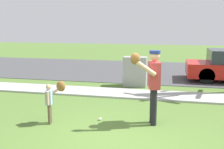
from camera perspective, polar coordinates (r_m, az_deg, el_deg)
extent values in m
plane|color=#4C6B2D|center=(9.06, 5.79, -4.58)|extent=(48.00, 48.00, 0.00)
cube|color=#A3A39E|center=(9.15, 5.86, -4.24)|extent=(36.00, 1.20, 0.06)
cube|color=#424244|center=(14.02, 8.22, 0.85)|extent=(36.00, 6.80, 0.02)
cylinder|color=black|center=(6.41, 9.01, -6.99)|extent=(0.14, 0.14, 0.89)
cylinder|color=black|center=(6.57, 8.78, -6.53)|extent=(0.14, 0.14, 0.89)
cube|color=#B73838|center=(6.31, 9.09, -0.13)|extent=(0.32, 0.47, 0.63)
sphere|color=tan|center=(6.24, 9.22, 3.98)|extent=(0.24, 0.24, 0.24)
cylinder|color=navy|center=(6.23, 9.24, 4.80)|extent=(0.25, 0.25, 0.07)
cylinder|color=tan|center=(5.97, 6.99, 1.53)|extent=(0.56, 0.21, 0.43)
ellipsoid|color=brown|center=(5.92, 5.03, 3.41)|extent=(0.24, 0.18, 0.26)
cylinder|color=tan|center=(6.56, 8.76, 0.46)|extent=(0.10, 0.10, 0.59)
cylinder|color=brown|center=(6.71, -13.14, -8.11)|extent=(0.08, 0.08, 0.49)
cylinder|color=brown|center=(6.62, -13.34, -8.38)|extent=(0.08, 0.08, 0.49)
cube|color=#8CADC6|center=(6.55, -13.40, -4.76)|extent=(0.18, 0.26, 0.35)
sphere|color=tan|center=(6.48, -13.49, -2.62)|extent=(0.13, 0.13, 0.13)
cylinder|color=tan|center=(6.62, -11.90, -3.40)|extent=(0.31, 0.12, 0.24)
ellipsoid|color=brown|center=(6.57, -10.96, -2.50)|extent=(0.24, 0.18, 0.26)
cylinder|color=tan|center=(6.41, -13.71, -5.01)|extent=(0.06, 0.06, 0.33)
sphere|color=white|center=(6.76, -2.59, -9.57)|extent=(0.07, 0.07, 0.07)
cube|color=gray|center=(10.35, 4.98, 0.63)|extent=(0.90, 0.51, 1.16)
cylinder|color=black|center=(12.89, 18.89, 1.01)|extent=(0.64, 0.22, 0.64)
cylinder|color=black|center=(11.39, 19.72, -0.25)|extent=(0.64, 0.22, 0.64)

